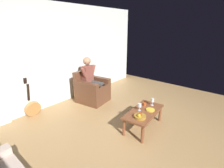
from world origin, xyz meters
TOP-DOWN VIEW (x-y plane):
  - ground_plane at (0.00, 0.00)m, footprint 7.19×7.19m
  - wall_back at (0.00, -2.66)m, footprint 6.40×0.06m
  - armchair at (-0.60, -1.99)m, footprint 0.85×0.90m
  - person_seated at (-0.60, -1.99)m, footprint 0.61×0.65m
  - coffee_table at (-0.37, -0.14)m, footprint 1.09×0.60m
  - guitar at (0.93, -2.46)m, footprint 0.38×0.29m
  - wine_glass_near at (-0.73, -0.14)m, footprint 0.07×0.07m
  - wine_glass_far at (-0.33, -0.23)m, footprint 0.08×0.08m
  - fruit_bowl at (-0.08, -0.06)m, footprint 0.24×0.24m
  - decorative_dish at (-0.48, -0.05)m, footprint 0.19×0.19m
  - candle_jar at (-0.61, -0.26)m, footprint 0.08×0.08m

SIDE VIEW (x-z plane):
  - ground_plane at x=0.00m, z-range 0.00..0.00m
  - guitar at x=0.93m, z-range -0.25..0.69m
  - armchair at x=-0.60m, z-range -0.12..0.78m
  - coffee_table at x=-0.37m, z-range 0.14..0.54m
  - decorative_dish at x=-0.48m, z-range 0.40..0.43m
  - candle_jar at x=-0.61m, z-range 0.40..0.47m
  - fruit_bowl at x=-0.08m, z-range 0.38..0.49m
  - wine_glass_far at x=-0.33m, z-range 0.43..0.59m
  - wine_glass_near at x=-0.73m, z-range 0.43..0.60m
  - person_seated at x=-0.60m, z-range 0.05..1.34m
  - wall_back at x=0.00m, z-range 0.00..2.68m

